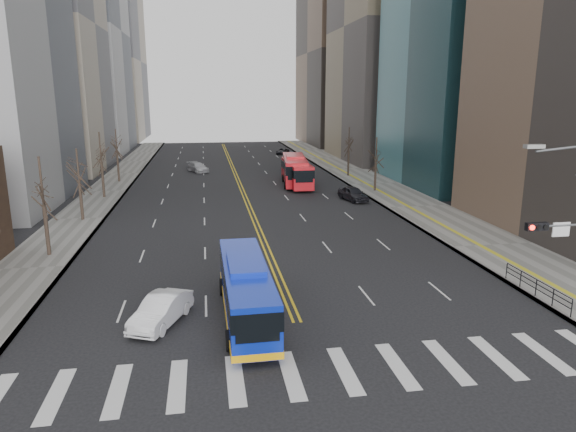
{
  "coord_description": "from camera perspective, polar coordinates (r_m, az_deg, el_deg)",
  "views": [
    {
      "loc": [
        -4.47,
        -19.36,
        11.61
      ],
      "look_at": [
        0.89,
        13.5,
        3.7
      ],
      "focal_mm": 32.0,
      "sensor_mm": 36.0,
      "label": 1
    }
  ],
  "objects": [
    {
      "name": "ground",
      "position": [
        23.01,
        3.37,
        -16.96
      ],
      "size": [
        220.0,
        220.0,
        0.0
      ],
      "primitive_type": "plane",
      "color": "black"
    },
    {
      "name": "street_trees",
      "position": [
        54.4,
        -12.11,
        5.95
      ],
      "size": [
        35.2,
        47.2,
        7.6
      ],
      "color": "#30241D",
      "rests_on": "ground"
    },
    {
      "name": "red_bus_near",
      "position": [
        68.24,
        0.74,
        5.38
      ],
      "size": [
        4.26,
        12.44,
        3.84
      ],
      "color": "red",
      "rests_on": "ground"
    },
    {
      "name": "sidewalk_right",
      "position": [
        68.98,
        9.47,
        3.55
      ],
      "size": [
        7.0,
        130.0,
        0.15
      ],
      "primitive_type": "cube",
      "color": "slate",
      "rests_on": "ground"
    },
    {
      "name": "crosswalk",
      "position": [
        23.01,
        3.37,
        -16.95
      ],
      "size": [
        26.7,
        4.0,
        0.01
      ],
      "color": "silver",
      "rests_on": "ground"
    },
    {
      "name": "car_dark_mid",
      "position": [
        57.85,
        7.24,
        2.48
      ],
      "size": [
        2.84,
        4.94,
        1.58
      ],
      "primitive_type": "imported",
      "rotation": [
        0.0,
        0.0,
        0.22
      ],
      "color": "black",
      "rests_on": "ground"
    },
    {
      "name": "blue_bus",
      "position": [
        27.36,
        -4.68,
        -8.0
      ],
      "size": [
        2.61,
        10.82,
        3.18
      ],
      "color": "#0B24B0",
      "rests_on": "ground"
    },
    {
      "name": "car_dark_far",
      "position": [
        102.91,
        -0.61,
        7.21
      ],
      "size": [
        3.36,
        4.57,
        1.15
      ],
      "primitive_type": "imported",
      "rotation": [
        0.0,
        0.0,
        -0.39
      ],
      "color": "black",
      "rests_on": "ground"
    },
    {
      "name": "centerline",
      "position": [
        75.39,
        -5.77,
        4.44
      ],
      "size": [
        0.55,
        100.0,
        0.01
      ],
      "color": "gold",
      "rests_on": "ground"
    },
    {
      "name": "car_silver",
      "position": [
        80.14,
        -9.98,
        5.35
      ],
      "size": [
        3.81,
        5.32,
        1.43
      ],
      "primitive_type": "imported",
      "rotation": [
        0.0,
        0.0,
        0.41
      ],
      "color": "#9D9DA2",
      "rests_on": "ground"
    },
    {
      "name": "red_bus_far",
      "position": [
        66.39,
        0.97,
        4.99
      ],
      "size": [
        2.88,
        10.99,
        3.48
      ],
      "color": "red",
      "rests_on": "ground"
    },
    {
      "name": "car_white",
      "position": [
        27.7,
        -13.92,
        -10.13
      ],
      "size": [
        3.3,
        4.84,
        1.51
      ],
      "primitive_type": "imported",
      "rotation": [
        0.0,
        0.0,
        -0.41
      ],
      "color": "white",
      "rests_on": "ground"
    },
    {
      "name": "pedestrian_railing",
      "position": [
        33.34,
        25.87,
        -6.91
      ],
      "size": [
        0.06,
        6.06,
        1.02
      ],
      "color": "black",
      "rests_on": "sidewalk_right"
    },
    {
      "name": "sidewalk_left",
      "position": [
        66.48,
        -19.56,
        2.6
      ],
      "size": [
        5.0,
        130.0,
        0.15
      ],
      "primitive_type": "cube",
      "color": "slate",
      "rests_on": "ground"
    },
    {
      "name": "office_towers",
      "position": [
        88.84,
        -6.66,
        21.25
      ],
      "size": [
        83.0,
        134.0,
        58.0
      ],
      "color": "gray",
      "rests_on": "ground"
    }
  ]
}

